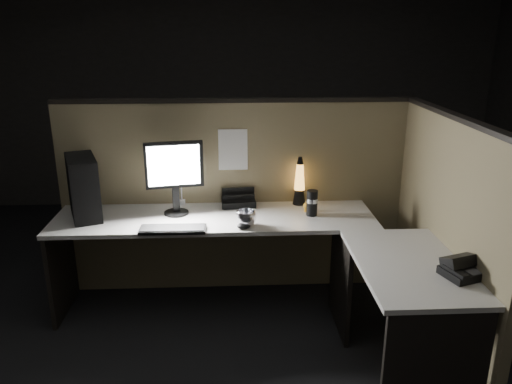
{
  "coord_description": "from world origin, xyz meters",
  "views": [
    {
      "loc": [
        -0.02,
        -2.76,
        2.02
      ],
      "look_at": [
        0.14,
        0.35,
        0.99
      ],
      "focal_mm": 35.0,
      "sensor_mm": 36.0,
      "label": 1
    }
  ],
  "objects_px": {
    "pc_tower": "(83,187)",
    "monitor": "(174,171)",
    "lava_lamp": "(300,185)",
    "desk_phone": "(462,268)",
    "keyboard": "(173,229)"
  },
  "relations": [
    {
      "from": "lava_lamp",
      "to": "desk_phone",
      "type": "bearing_deg",
      "value": -58.84
    },
    {
      "from": "monitor",
      "to": "keyboard",
      "type": "xyz_separation_m",
      "value": [
        0.01,
        -0.34,
        -0.31
      ]
    },
    {
      "from": "keyboard",
      "to": "lava_lamp",
      "type": "relative_size",
      "value": 1.19
    },
    {
      "from": "pc_tower",
      "to": "keyboard",
      "type": "bearing_deg",
      "value": -46.12
    },
    {
      "from": "pc_tower",
      "to": "keyboard",
      "type": "relative_size",
      "value": 0.99
    },
    {
      "from": "pc_tower",
      "to": "lava_lamp",
      "type": "relative_size",
      "value": 1.18
    },
    {
      "from": "desk_phone",
      "to": "monitor",
      "type": "bearing_deg",
      "value": 128.88
    },
    {
      "from": "pc_tower",
      "to": "monitor",
      "type": "distance_m",
      "value": 0.65
    },
    {
      "from": "monitor",
      "to": "keyboard",
      "type": "distance_m",
      "value": 0.46
    },
    {
      "from": "monitor",
      "to": "desk_phone",
      "type": "relative_size",
      "value": 2.11
    },
    {
      "from": "keyboard",
      "to": "monitor",
      "type": "bearing_deg",
      "value": 92.15
    },
    {
      "from": "keyboard",
      "to": "desk_phone",
      "type": "height_order",
      "value": "desk_phone"
    },
    {
      "from": "keyboard",
      "to": "desk_phone",
      "type": "relative_size",
      "value": 1.75
    },
    {
      "from": "pc_tower",
      "to": "monitor",
      "type": "bearing_deg",
      "value": -18.08
    },
    {
      "from": "keyboard",
      "to": "desk_phone",
      "type": "bearing_deg",
      "value": -22.87
    }
  ]
}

